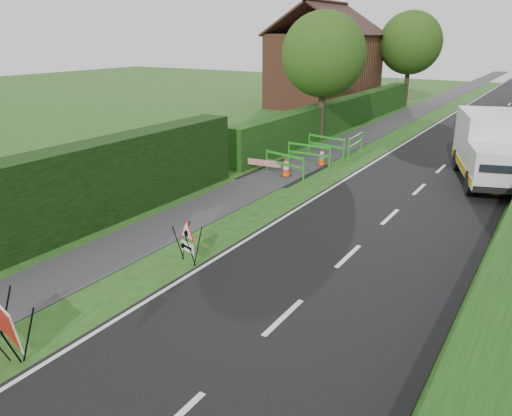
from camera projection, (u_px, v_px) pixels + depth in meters
The scene contains 22 objects.
ground at pixel (159, 306), 10.70m from camera, with size 120.00×120.00×0.00m, color #224413.
road_surface at pixel (502, 111), 37.48m from camera, with size 6.00×90.00×0.02m, color black.
footpath at pixel (428, 106), 40.23m from camera, with size 2.00×90.00×0.02m, color #2D2D30.
hedge_west_near at pixel (17, 254), 13.19m from camera, with size 1.10×18.00×2.50m, color black.
hedge_west_far at pixel (342, 128), 30.81m from camera, with size 1.00×24.00×1.80m, color #14380F.
house_west at pixel (324, 69), 38.76m from camera, with size 7.50×7.40×7.88m.
tree_nw at pixel (324, 55), 25.93m from camera, with size 4.40×4.40×6.70m.
tree_fw at pixel (410, 43), 38.63m from camera, with size 4.80×4.80×7.24m.
red_rect_sign at pixel (5, 323), 9.03m from camera, with size 1.28×0.95×0.99m.
triangle_sign at pixel (186, 238), 12.51m from camera, with size 0.84×0.84×0.98m.
works_van at pixel (493, 147), 19.23m from camera, with size 3.84×6.09×2.60m.
traffic_cone_0 at pixel (497, 185), 17.90m from camera, with size 0.38×0.38×0.79m.
traffic_cone_1 at pixel (500, 180), 18.42m from camera, with size 0.38×0.38×0.79m.
traffic_cone_2 at pixel (506, 165), 20.52m from camera, with size 0.38×0.38×0.79m.
traffic_cone_3 at pixel (286, 167), 20.26m from camera, with size 0.38×0.38×0.79m.
traffic_cone_4 at pixel (322, 157), 21.97m from camera, with size 0.38×0.38×0.79m.
ped_barrier_0 at pixel (285, 162), 20.08m from camera, with size 2.09×0.81×1.00m.
ped_barrier_1 at pixel (309, 152), 21.78m from camera, with size 2.06×0.37×1.00m.
ped_barrier_2 at pixel (326, 144), 23.46m from camera, with size 2.09×0.75×1.00m.
ped_barrier_3 at pixel (356, 142), 23.70m from camera, with size 0.48×2.08×1.00m.
redwhite_plank at pixel (264, 173), 20.82m from camera, with size 1.50×0.04×0.25m, color red.
hatchback_car at pixel (470, 117), 31.04m from camera, with size 1.49×3.70×1.26m, color white.
Camera 1 is at (6.74, -6.87, 5.53)m, focal length 35.00 mm.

